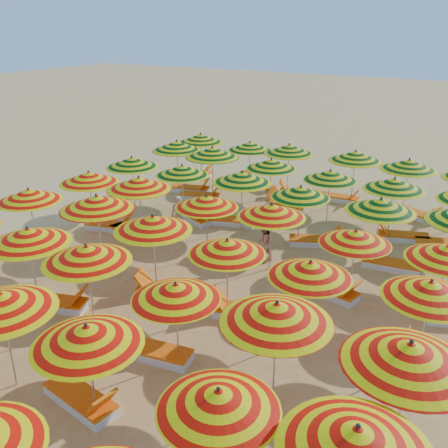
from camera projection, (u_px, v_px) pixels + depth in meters
The scene contains 63 objects.
ground at pixel (215, 280), 14.74m from camera, with size 120.00×120.00×0.00m, color #E0AF63.
umbrella_8 at pixel (1, 302), 9.71m from camera, with size 2.79×2.79×2.28m.
umbrella_9 at pixel (87, 335), 8.86m from camera, with size 2.46×2.46×2.16m.
umbrella_10 at pixel (218, 400), 7.48m from camera, with size 2.30×2.30×2.06m.
umbrella_11 at pixel (356, 440), 6.52m from camera, with size 2.72×2.72×2.28m.
umbrella_13 at pixel (28, 236), 12.73m from camera, with size 2.62×2.62×2.27m.
umbrella_14 at pixel (87, 254), 11.78m from camera, with size 2.34×2.34×2.25m.
umbrella_15 at pixel (176, 292), 10.50m from camera, with size 2.43×2.43×2.05m.
umbrella_16 at pixel (277, 313), 9.31m from camera, with size 2.48×2.48×2.31m.
umbrella_17 at pixel (410, 354), 8.06m from camera, with size 2.58×2.58×2.37m.
umbrella_18 at pixel (29, 195), 15.95m from camera, with size 2.72×2.72×2.18m.
umbrella_19 at pixel (97, 203), 14.80m from camera, with size 2.47×2.47×2.37m.
umbrella_20 at pixel (153, 223), 13.50m from camera, with size 2.82×2.82×2.28m.
umbrella_21 at pixel (227, 247), 12.45m from camera, with size 2.48×2.48×2.10m.
umbrella_22 at pixel (310, 270), 11.36m from camera, with size 2.57×2.57×2.08m.
umbrella_23 at pixel (430, 290), 10.42m from camera, with size 2.42×2.42×2.13m.
umbrella_24 at pixel (89, 178), 17.61m from camera, with size 2.75×2.75×2.23m.
umbrella_25 at pixel (139, 183), 16.69m from camera, with size 2.82×2.82×2.33m.
umbrella_26 at pixel (207, 202), 15.52m from camera, with size 2.39×2.39×2.13m.
umbrella_27 at pixel (271, 211), 14.65m from camera, with size 2.53×2.53×2.18m.
umbrella_28 at pixel (355, 237), 13.15m from camera, with size 2.28×2.28×2.04m.
umbrella_29 at pixel (447, 253), 12.10m from camera, with size 2.50×2.50×2.12m.
umbrella_30 at pixel (132, 162), 19.60m from camera, with size 2.34×2.34×2.20m.
umbrella_31 at pixel (182, 170), 18.72m from camera, with size 2.55×2.55×2.14m.
umbrella_32 at pixel (242, 177), 17.57m from camera, with size 2.30×2.30×2.24m.
umbrella_33 at pixel (301, 192), 16.47m from camera, with size 2.35×2.35×2.10m.
umbrella_34 at pixel (381, 205), 14.92m from camera, with size 2.16×2.16×2.24m.
umbrella_36 at pixel (177, 146), 21.67m from camera, with size 2.64×2.64×2.33m.
umbrella_37 at pixel (212, 152), 20.49m from camera, with size 2.24×2.24×2.37m.
umbrella_38 at pixel (271, 164), 19.59m from camera, with size 2.29×2.29×2.13m.
umbrella_39 at pixel (330, 176), 18.21m from camera, with size 2.47×2.47×2.11m.
umbrella_40 at pixel (394, 184), 16.93m from camera, with size 2.42×2.42×2.22m.
umbrella_42 at pixel (201, 138), 23.33m from camera, with size 2.79×2.79×2.27m.
umbrella_43 at pixel (250, 146), 22.48m from camera, with size 2.15×2.15×2.11m.
umbrella_44 at pixel (289, 149), 21.19m from camera, with size 2.87×2.87×2.31m.
umbrella_45 at pixel (355, 156), 20.12m from camera, with size 2.33×2.33×2.31m.
umbrella_46 at pixel (409, 165), 18.96m from camera, with size 2.74×2.74×2.29m.
lounger_5 at pixel (82, 399), 9.85m from camera, with size 1.80×0.82×0.69m.
lounger_7 at pixel (57, 303), 13.23m from camera, with size 1.83×1.09×0.69m.
lounger_8 at pixel (153, 351), 11.28m from camera, with size 1.80×0.86×0.69m.
lounger_9 at pixel (166, 291), 13.80m from camera, with size 1.83×1.11×0.69m.
lounger_10 at pixel (244, 311), 12.85m from camera, with size 1.83×1.13×0.69m.
lounger_11 at pixel (393, 355), 11.17m from camera, with size 1.78×0.76×0.69m.
lounger_12 at pixel (110, 226), 18.20m from camera, with size 1.83×1.07×0.69m.
lounger_13 at pixel (129, 233), 17.56m from camera, with size 1.82×1.01×0.69m.
lounger_14 at pixel (220, 258), 15.73m from camera, with size 1.81×0.89×0.69m.
lounger_15 at pixel (330, 290), 13.86m from camera, with size 1.82×0.95×0.69m.
lounger_17 at pixel (195, 217), 19.00m from camera, with size 1.83×1.14×0.69m.
lounger_18 at pixel (230, 221), 18.68m from camera, with size 1.83×1.07×0.69m.
lounger_19 at pixel (316, 241), 16.98m from camera, with size 1.82×1.25×0.69m.
lounger_20 at pixel (390, 264), 15.34m from camera, with size 1.79×0.78×0.69m.
lounger_21 at pixel (191, 189), 22.23m from camera, with size 1.83×1.06×0.69m.
lounger_22 at pixel (201, 196), 21.32m from camera, with size 1.83×1.14×0.69m.
lounger_23 at pixel (283, 206), 20.16m from camera, with size 1.82×1.25×0.69m.
lounger_24 at pixel (402, 236), 17.31m from camera, with size 1.83×1.13×0.69m.
lounger_25 at pixel (443, 244), 16.73m from camera, with size 1.82×1.18×0.69m.
lounger_26 at pixel (195, 174), 24.44m from camera, with size 1.81×0.88×0.69m.
lounger_27 at pixel (257, 185), 22.76m from camera, with size 1.83×1.07×0.69m.
lounger_28 at pixel (298, 193), 21.72m from camera, with size 1.82×1.17×0.69m.
lounger_29 at pixel (339, 198), 21.08m from camera, with size 1.75×0.65×0.69m.
lounger_30 at pixel (417, 215), 19.24m from camera, with size 1.82×1.24×0.69m.
beachgoer_b at pixel (263, 242), 15.59m from camera, with size 0.66×0.51×1.36m, color tan.
beachgoer_a at pixel (178, 217), 17.33m from camera, with size 0.55×0.36×1.52m, color tan.
Camera 1 is at (6.87, -11.07, 7.09)m, focal length 40.00 mm.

